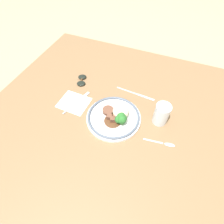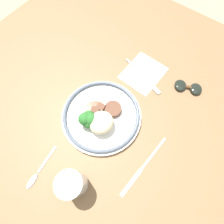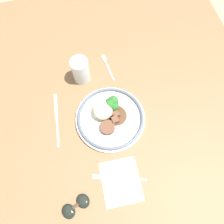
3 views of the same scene
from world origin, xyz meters
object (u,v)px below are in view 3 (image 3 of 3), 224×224
plate (109,116)px  spoon (106,62)px  fork (114,177)px  knife (57,117)px  sunglasses (76,206)px  juice_glass (81,71)px

plate → spoon: bearing=-9.5°
fork → knife: (0.28, 0.17, -0.00)m
knife → spoon: (0.21, -0.25, 0.00)m
knife → sunglasses: 0.34m
plate → sunglasses: (-0.29, 0.19, -0.01)m
knife → plate: bearing=-99.5°
fork → spoon: bearing=-83.0°
fork → juice_glass: bearing=-69.0°
plate → knife: plate is taller
plate → spoon: plate is taller
fork → spoon: 0.50m
plate → juice_glass: 0.22m
plate → fork: plate is taller
plate → sunglasses: bearing=147.4°
spoon → sunglasses: bearing=150.1°
juice_glass → knife: 0.21m
knife → spoon: spoon is taller
knife → sunglasses: sunglasses is taller
fork → sunglasses: sunglasses is taller
juice_glass → spoon: (0.06, -0.12, -0.05)m
spoon → sunglasses: (-0.55, 0.23, 0.01)m
spoon → sunglasses: 0.60m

